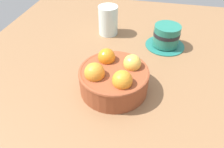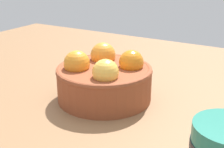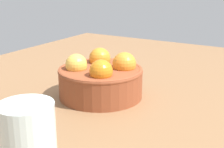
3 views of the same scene
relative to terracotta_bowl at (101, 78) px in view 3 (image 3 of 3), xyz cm
name	(u,v)px [view 3 (image 3 of 3)]	position (x,y,z in cm)	size (l,w,h in cm)	color
ground_plane	(101,106)	(-0.05, 0.03, -6.08)	(120.42, 91.59, 4.42)	brown
terracotta_bowl	(101,78)	(0.00, 0.00, 0.00)	(16.98, 16.98, 9.13)	brown
water_glass	(29,143)	(-27.70, -7.73, 1.01)	(6.59, 6.59, 9.77)	silver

